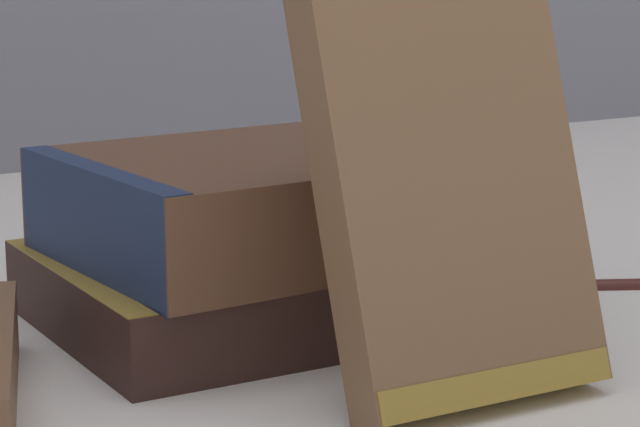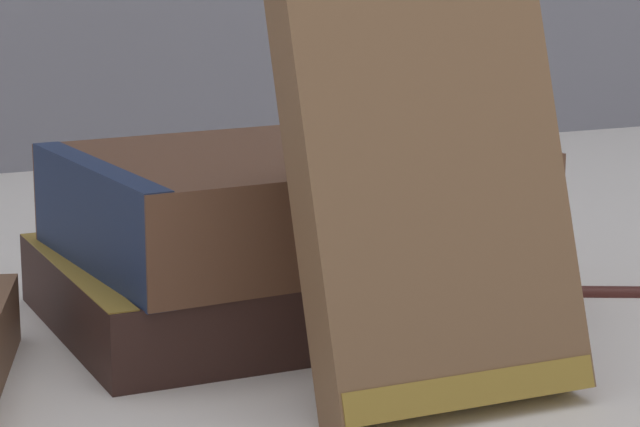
{
  "view_description": "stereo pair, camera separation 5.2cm",
  "coord_description": "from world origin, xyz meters",
  "px_view_note": "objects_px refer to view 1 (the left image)",
  "views": [
    {
      "loc": [
        -0.22,
        -0.45,
        0.17
      ],
      "look_at": [
        0.06,
        0.04,
        0.05
      ],
      "focal_mm": 75.0,
      "sensor_mm": 36.0,
      "label": 1
    },
    {
      "loc": [
        -0.17,
        -0.47,
        0.17
      ],
      "look_at": [
        0.06,
        0.04,
        0.05
      ],
      "focal_mm": 75.0,
      "sensor_mm": 36.0,
      "label": 2
    }
  ],
  "objects_px": {
    "book_flat_top": "(278,200)",
    "pocket_watch": "(403,140)",
    "book_flat_bottom": "(260,284)",
    "book_leaning_front": "(451,192)",
    "fountain_pen": "(626,279)"
  },
  "relations": [
    {
      "from": "book_flat_top",
      "to": "pocket_watch",
      "type": "relative_size",
      "value": 3.49
    },
    {
      "from": "book_flat_bottom",
      "to": "book_flat_top",
      "type": "distance_m",
      "value": 0.04
    },
    {
      "from": "book_flat_top",
      "to": "book_leaning_front",
      "type": "height_order",
      "value": "book_leaning_front"
    },
    {
      "from": "pocket_watch",
      "to": "fountain_pen",
      "type": "relative_size",
      "value": 0.48
    },
    {
      "from": "pocket_watch",
      "to": "fountain_pen",
      "type": "height_order",
      "value": "pocket_watch"
    },
    {
      "from": "book_leaning_front",
      "to": "fountain_pen",
      "type": "distance_m",
      "value": 0.19
    },
    {
      "from": "book_flat_top",
      "to": "pocket_watch",
      "type": "distance_m",
      "value": 0.06
    },
    {
      "from": "book_flat_bottom",
      "to": "fountain_pen",
      "type": "xyz_separation_m",
      "value": [
        0.18,
        -0.04,
        -0.01
      ]
    },
    {
      "from": "book_flat_bottom",
      "to": "fountain_pen",
      "type": "relative_size",
      "value": 1.62
    },
    {
      "from": "pocket_watch",
      "to": "book_flat_bottom",
      "type": "bearing_deg",
      "value": 160.52
    },
    {
      "from": "book_flat_bottom",
      "to": "book_flat_top",
      "type": "xyz_separation_m",
      "value": [
        0.01,
        -0.0,
        0.04
      ]
    },
    {
      "from": "book_flat_top",
      "to": "pocket_watch",
      "type": "height_order",
      "value": "pocket_watch"
    },
    {
      "from": "book_flat_top",
      "to": "book_leaning_front",
      "type": "bearing_deg",
      "value": -90.04
    },
    {
      "from": "book_flat_bottom",
      "to": "fountain_pen",
      "type": "distance_m",
      "value": 0.18
    },
    {
      "from": "book_flat_bottom",
      "to": "book_leaning_front",
      "type": "relative_size",
      "value": 1.2
    }
  ]
}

